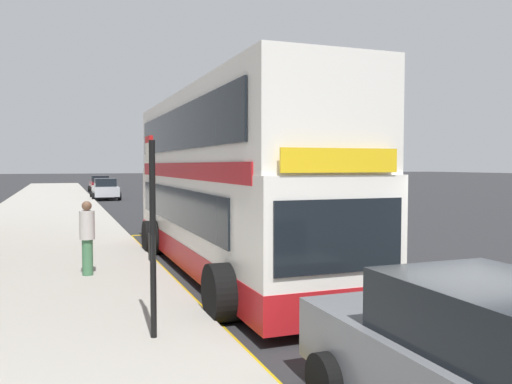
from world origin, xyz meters
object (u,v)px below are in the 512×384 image
Objects in this scene: bus_stop_sign at (152,221)px; parked_car_grey_far at (486,367)px; parked_car_maroon_distant at (100,184)px; pedestrian_waiting_near_sign at (87,235)px; parked_car_teal_ahead at (226,196)px; double_decker_bus at (226,189)px; parked_car_silver_across at (105,189)px.

parked_car_grey_far is (2.38, -3.97, -1.04)m from bus_stop_sign.
pedestrian_waiting_near_sign is (-3.05, -40.31, 0.26)m from parked_car_maroon_distant.
parked_car_grey_far is 27.05m from parked_car_teal_ahead.
pedestrian_waiting_near_sign is at bearing -179.69° from double_decker_bus.
double_decker_bus reaches higher than parked_car_silver_across.
parked_car_maroon_distant is at bearing 89.53° from parked_car_grey_far.
parked_car_maroon_distant is 40.42m from pedestrian_waiting_near_sign.
parked_car_silver_across and parked_car_teal_ahead have the same top height.
pedestrian_waiting_near_sign is at bearing -96.85° from parked_car_maroon_distant.
bus_stop_sign is at bearing -94.78° from parked_car_silver_across.
double_decker_bus reaches higher than parked_car_teal_ahead.
double_decker_bus is at bearing -92.16° from parked_car_maroon_distant.
parked_car_grey_far is 1.00× the size of parked_car_maroon_distant.
parked_car_maroon_distant is (-0.02, 49.07, 0.00)m from parked_car_grey_far.
pedestrian_waiting_near_sign is at bearing 63.09° from parked_car_teal_ahead.
parked_car_teal_ahead is (5.49, 17.66, -1.27)m from double_decker_bus.
double_decker_bus is at bearing 87.95° from parked_car_grey_far.
pedestrian_waiting_near_sign reaches higher than parked_car_grey_far.
double_decker_bus reaches higher than bus_stop_sign.
parked_car_silver_across and parked_car_maroon_distant have the same top height.
parked_car_maroon_distant is 1.00× the size of parked_car_teal_ahead.
parked_car_silver_across is 2.48× the size of pedestrian_waiting_near_sign.
parked_car_grey_far is 49.07m from parked_car_maroon_distant.
bus_stop_sign is 23.90m from parked_car_teal_ahead.
parked_car_teal_ahead is (8.11, 22.46, -1.04)m from bus_stop_sign.
double_decker_bus reaches higher than pedestrian_waiting_near_sign.
double_decker_bus is 3.87× the size of bus_stop_sign.
bus_stop_sign is at bearing 69.70° from parked_car_teal_ahead.
bus_stop_sign reaches higher than parked_car_teal_ahead.
bus_stop_sign reaches higher than parked_car_silver_across.
parked_car_maroon_distant is (-0.26, 40.29, -1.27)m from double_decker_bus.
parked_car_grey_far is 1.00× the size of parked_car_teal_ahead.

